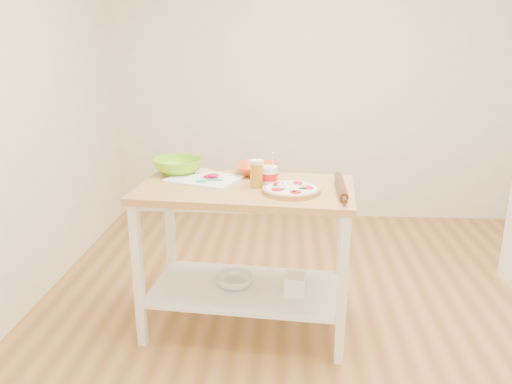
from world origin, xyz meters
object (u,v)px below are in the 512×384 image
at_px(knife, 197,168).
at_px(beer_pint, 257,174).
at_px(shelf_glass_bowl, 234,281).
at_px(shelf_bin, 295,285).
at_px(rolling_pin, 341,187).
at_px(yogurt_tub, 269,176).
at_px(orange_bowl, 257,169).
at_px(pizza, 291,189).
at_px(cutting_board, 204,178).
at_px(spatula, 208,180).
at_px(green_bowl, 178,166).
at_px(prep_island, 246,227).

xyz_separation_m(knife, beer_pint, (0.40, -0.33, 0.06)).
distance_m(shelf_glass_bowl, shelf_bin, 0.37).
bearing_deg(rolling_pin, yogurt_tub, 169.10).
bearing_deg(orange_bowl, pizza, -59.75).
xyz_separation_m(pizza, cutting_board, (-0.51, 0.22, -0.01)).
bearing_deg(beer_pint, shelf_bin, -11.67).
xyz_separation_m(orange_bowl, shelf_bin, (0.24, -0.32, -0.61)).
relative_size(pizza, shelf_bin, 2.66).
xyz_separation_m(cutting_board, shelf_bin, (0.55, -0.18, -0.59)).
distance_m(spatula, green_bowl, 0.30).
xyz_separation_m(beer_pint, yogurt_tub, (0.07, 0.03, -0.02)).
bearing_deg(shelf_bin, beer_pint, 168.33).
bearing_deg(green_bowl, shelf_glass_bowl, -33.08).
bearing_deg(yogurt_tub, shelf_bin, -25.35).
xyz_separation_m(prep_island, orange_bowl, (0.05, 0.26, 0.28)).
bearing_deg(beer_pint, knife, 140.26).
bearing_deg(pizza, orange_bowl, 120.25).
bearing_deg(beer_pint, pizza, -23.95).
distance_m(orange_bowl, rolling_pin, 0.57).
height_order(cutting_board, knife, cutting_board).
relative_size(knife, orange_bowl, 1.02).
xyz_separation_m(spatula, shelf_glass_bowl, (0.15, -0.04, -0.62)).
bearing_deg(orange_bowl, beer_pint, -87.08).
xyz_separation_m(green_bowl, beer_pint, (0.50, -0.26, 0.03)).
bearing_deg(pizza, prep_island, 158.91).
relative_size(prep_island, shelf_glass_bowl, 5.64).
height_order(spatula, rolling_pin, rolling_pin).
height_order(green_bowl, shelf_bin, green_bowl).
bearing_deg(green_bowl, yogurt_tub, -22.29).
relative_size(knife, shelf_bin, 2.25).
height_order(cutting_board, yogurt_tub, yogurt_tub).
bearing_deg(pizza, beer_pint, 156.05).
height_order(pizza, orange_bowl, orange_bowl).
relative_size(yogurt_tub, shelf_glass_bowl, 0.89).
bearing_deg(rolling_pin, knife, 156.31).
bearing_deg(knife, shelf_glass_bowl, -33.53).
xyz_separation_m(knife, yogurt_tub, (0.47, -0.30, 0.04)).
bearing_deg(shelf_glass_bowl, knife, 130.36).
relative_size(pizza, green_bowl, 1.07).
relative_size(spatula, rolling_pin, 0.36).
xyz_separation_m(cutting_board, shelf_glass_bowl, (0.18, -0.11, -0.61)).
xyz_separation_m(prep_island, cutting_board, (-0.26, 0.12, 0.26)).
height_order(prep_island, orange_bowl, orange_bowl).
bearing_deg(orange_bowl, spatula, -142.30).
height_order(orange_bowl, yogurt_tub, yogurt_tub).
xyz_separation_m(cutting_board, knife, (-0.08, 0.19, 0.01)).
xyz_separation_m(knife, orange_bowl, (0.38, -0.06, 0.02)).
bearing_deg(shelf_bin, cutting_board, 161.35).
xyz_separation_m(orange_bowl, green_bowl, (-0.49, -0.01, 0.01)).
bearing_deg(orange_bowl, rolling_pin, -33.54).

